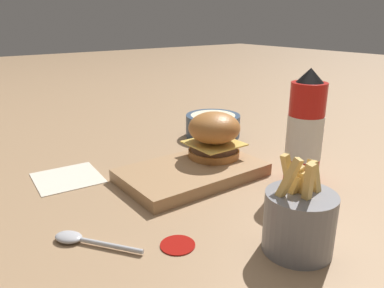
# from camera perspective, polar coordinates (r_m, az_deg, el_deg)

# --- Properties ---
(ground_plane) EXTENTS (6.00, 6.00, 0.00)m
(ground_plane) POSITION_cam_1_polar(r_m,az_deg,el_deg) (0.79, -0.66, -5.16)
(ground_plane) COLOR #9E7A56
(serving_board) EXTENTS (0.29, 0.18, 0.03)m
(serving_board) POSITION_cam_1_polar(r_m,az_deg,el_deg) (0.79, 0.00, -4.32)
(serving_board) COLOR #A37A51
(serving_board) RESTS_ON ground_plane
(burger) EXTENTS (0.11, 0.11, 0.10)m
(burger) POSITION_cam_1_polar(r_m,az_deg,el_deg) (0.83, 3.39, 1.45)
(burger) COLOR #AD6B33
(burger) RESTS_ON serving_board
(ketchup_bottle) EXTENTS (0.07, 0.07, 0.23)m
(ketchup_bottle) POSITION_cam_1_polar(r_m,az_deg,el_deg) (0.77, 16.79, 1.67)
(ketchup_bottle) COLOR red
(ketchup_bottle) RESTS_ON ground_plane
(fries_basket) EXTENTS (0.10, 0.10, 0.15)m
(fries_basket) POSITION_cam_1_polar(r_m,az_deg,el_deg) (0.57, 15.99, -11.10)
(fries_basket) COLOR slate
(fries_basket) RESTS_ON ground_plane
(side_bowl) EXTENTS (0.15, 0.15, 0.06)m
(side_bowl) POSITION_cam_1_polar(r_m,az_deg,el_deg) (1.06, 3.20, 2.91)
(side_bowl) COLOR #384C66
(side_bowl) RESTS_ON ground_plane
(spoon) EXTENTS (0.10, 0.13, 0.01)m
(spoon) POSITION_cam_1_polar(r_m,az_deg,el_deg) (0.61, -16.94, -13.67)
(spoon) COLOR #B2B2B7
(spoon) RESTS_ON ground_plane
(ketchup_puddle) EXTENTS (0.05, 0.05, 0.00)m
(ketchup_puddle) POSITION_cam_1_polar(r_m,az_deg,el_deg) (0.58, -2.20, -15.06)
(ketchup_puddle) COLOR #9E140F
(ketchup_puddle) RESTS_ON ground_plane
(parchment_square) EXTENTS (0.14, 0.14, 0.00)m
(parchment_square) POSITION_cam_1_polar(r_m,az_deg,el_deg) (0.83, -18.43, -4.87)
(parchment_square) COLOR beige
(parchment_square) RESTS_ON ground_plane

